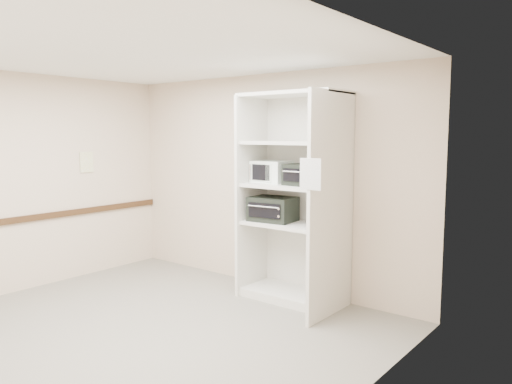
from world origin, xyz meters
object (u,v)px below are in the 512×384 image
Objects in this scene: shelving_unit at (296,205)px; toaster_oven_lower at (273,209)px; microwave at (272,172)px; toaster_oven_upper at (304,175)px.

toaster_oven_lower is at bearing -174.79° from shelving_unit.
toaster_oven_upper is (0.50, -0.06, -0.01)m from microwave.
microwave is at bearing 172.44° from shelving_unit.
microwave reaches higher than toaster_oven_upper.
toaster_oven_upper is 0.60m from toaster_oven_lower.
shelving_unit is 5.76× the size of toaster_oven_upper.
shelving_unit is 5.58× the size of microwave.
shelving_unit is 0.38m from toaster_oven_upper.
shelving_unit is 0.32m from toaster_oven_lower.
shelving_unit reaches higher than toaster_oven_upper.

